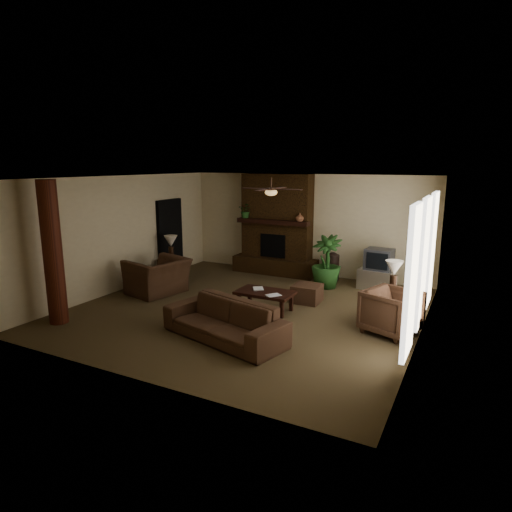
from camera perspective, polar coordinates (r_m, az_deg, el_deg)
The scene contains 23 objects.
room_shell at distance 9.18m, azimuth -1.14°, elevation 1.37°, with size 7.00×7.00×7.00m.
fireplace at distance 12.42m, azimuth 2.66°, elevation 3.03°, with size 2.40×0.70×2.80m.
windows at distance 8.37m, azimuth 20.86°, elevation -0.84°, with size 0.08×3.65×2.35m.
log_column at distance 9.26m, azimuth -24.92°, elevation 0.33°, with size 0.36×0.36×2.80m, color #582416.
doorway at distance 12.59m, azimuth -11.10°, elevation 2.46°, with size 0.10×1.00×2.10m, color black.
ceiling_fan at distance 9.12m, azimuth 1.97°, elevation 8.45°, with size 1.35×1.35×0.37m.
sofa at distance 7.88m, azimuth -4.15°, elevation -7.57°, with size 2.36×0.69×0.92m, color #4A301F.
armchair_left at distance 10.78m, azimuth -12.70°, elevation -1.85°, with size 1.30×0.84×1.13m, color #4A301F.
armchair_right at distance 8.47m, azimuth 17.23°, elevation -6.70°, with size 0.89×0.83×0.91m, color #4A301F.
coffee_table at distance 9.33m, azimuth 1.18°, elevation -4.95°, with size 1.20×0.70×0.43m.
ottoman at distance 10.03m, azimuth 6.66°, elevation -4.85°, with size 0.60×0.60×0.40m, color #4A301F.
tv_stand at distance 11.35m, azimuth 15.36°, elevation -2.94°, with size 0.85×0.50×0.50m, color silver.
tv at distance 11.26m, azimuth 15.71°, elevation -0.41°, with size 0.69×0.58×0.52m.
floor_vase at distance 11.88m, azimuth 9.94°, elevation -1.12°, with size 0.34×0.34×0.77m.
floor_plant at distance 11.22m, azimuth 9.09°, elevation -2.18°, with size 0.74×1.33×0.74m, color #285321.
side_table_left at distance 12.06m, azimuth -11.09°, elevation -1.73°, with size 0.50×0.50×0.55m, color black.
lamp_left at distance 11.92m, azimuth -11.00°, elevation 1.69°, with size 0.43×0.43×0.65m.
side_table_right at distance 9.35m, azimuth 17.20°, elevation -6.11°, with size 0.50×0.50×0.55m, color black.
lamp_right at distance 9.14m, azimuth 17.51°, elevation -1.80°, with size 0.46×0.46×0.65m.
mantel_plant at distance 12.45m, azimuth -1.32°, elevation 5.70°, with size 0.38×0.42×0.33m, color #285321.
mantel_vase at distance 11.77m, azimuth 5.72°, elevation 5.01°, with size 0.22×0.23×0.22m, color #995C3D.
book_a at distance 9.41m, azimuth -0.37°, elevation -3.52°, with size 0.22×0.03×0.29m, color #999999.
book_b at distance 9.06m, azimuth 1.95°, elevation -4.15°, with size 0.21×0.02×0.29m, color #999999.
Camera 1 is at (4.27, -7.94, 3.11)m, focal length 30.77 mm.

